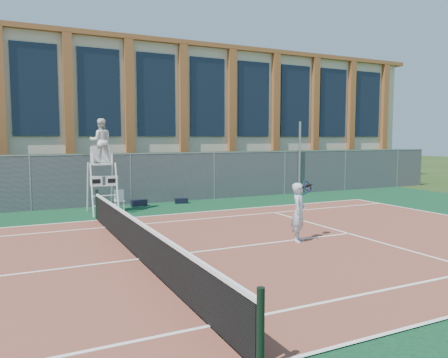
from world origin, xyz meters
name	(u,v)px	position (x,y,z in m)	size (l,w,h in m)	color
ground	(139,260)	(0.00, 0.00, 0.00)	(120.00, 120.00, 0.00)	#233814
apron	(129,250)	(0.00, 1.00, 0.01)	(36.00, 20.00, 0.01)	#0B321B
tennis_court	(139,259)	(0.00, 0.00, 0.02)	(23.77, 10.97, 0.02)	brown
tennis_net	(139,238)	(0.00, 0.00, 0.54)	(0.10, 11.30, 1.10)	black
fence	(83,181)	(0.00, 8.80, 1.10)	(40.00, 0.06, 2.20)	#595E60
hedge	(79,179)	(0.00, 10.00, 1.10)	(40.00, 1.40, 2.20)	black
building	(59,117)	(0.00, 17.95, 4.15)	(45.00, 10.60, 8.22)	beige
steel_pole	(300,158)	(10.84, 8.70, 1.87)	(0.12, 0.12, 3.75)	#9EA0A5
umpire_chair	(101,144)	(0.45, 7.05, 2.69)	(1.03, 1.58, 3.68)	white
plastic_chair	(119,198)	(1.16, 7.31, 0.50)	(0.43, 0.43, 0.84)	silver
sports_bag_near	(139,203)	(2.16, 8.08, 0.15)	(0.66, 0.26, 0.28)	black
sports_bag_far	(181,201)	(4.07, 8.09, 0.12)	(0.57, 0.25, 0.23)	black
tennis_player	(299,212)	(4.45, -0.18, 0.85)	(0.97, 0.78, 1.65)	silver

